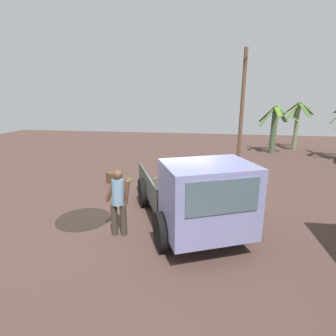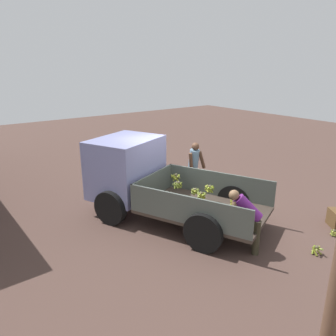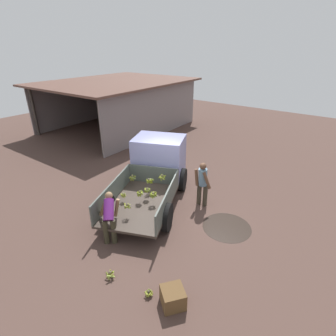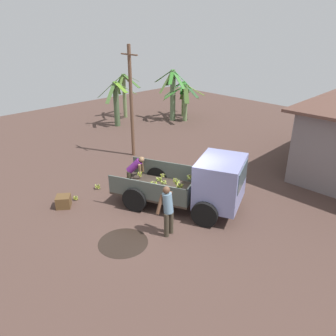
{
  "view_description": "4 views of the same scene",
  "coord_description": "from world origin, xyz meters",
  "px_view_note": "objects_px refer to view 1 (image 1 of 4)",
  "views": [
    {
      "loc": [
        6.61,
        1.09,
        3.45
      ],
      "look_at": [
        -0.93,
        -0.09,
        1.33
      ],
      "focal_mm": 28.0,
      "sensor_mm": 36.0,
      "label": 1
    },
    {
      "loc": [
        -6.48,
        5.35,
        3.94
      ],
      "look_at": [
        0.31,
        0.28,
        1.25
      ],
      "focal_mm": 35.0,
      "sensor_mm": 36.0,
      "label": 2
    },
    {
      "loc": [
        -6.36,
        -4.96,
        5.28
      ],
      "look_at": [
        0.57,
        0.26,
        1.19
      ],
      "focal_mm": 28.0,
      "sensor_mm": 36.0,
      "label": 3
    },
    {
      "loc": [
        7.07,
        -7.19,
        6.22
      ],
      "look_at": [
        -0.99,
        0.68,
        1.2
      ],
      "focal_mm": 35.0,
      "sensor_mm": 36.0,
      "label": 4
    }
  ],
  "objects_px": {
    "banana_bunch_on_ground_1": "(157,179)",
    "wooden_crate_0": "(115,178)",
    "utility_pole": "(242,112)",
    "person_foreground_visitor": "(118,200)",
    "person_worker_loading": "(181,171)",
    "banana_bunch_on_ground_0": "(129,180)",
    "cargo_truck": "(200,198)"
  },
  "relations": [
    {
      "from": "wooden_crate_0",
      "to": "person_worker_loading",
      "type": "bearing_deg",
      "value": 75.96
    },
    {
      "from": "cargo_truck",
      "to": "wooden_crate_0",
      "type": "relative_size",
      "value": 9.98
    },
    {
      "from": "banana_bunch_on_ground_0",
      "to": "banana_bunch_on_ground_1",
      "type": "xyz_separation_m",
      "value": [
        -0.18,
        1.11,
        0.03
      ]
    },
    {
      "from": "banana_bunch_on_ground_1",
      "to": "wooden_crate_0",
      "type": "relative_size",
      "value": 0.51
    },
    {
      "from": "utility_pole",
      "to": "banana_bunch_on_ground_1",
      "type": "bearing_deg",
      "value": -60.78
    },
    {
      "from": "cargo_truck",
      "to": "utility_pole",
      "type": "xyz_separation_m",
      "value": [
        -6.04,
        1.52,
        1.68
      ]
    },
    {
      "from": "person_foreground_visitor",
      "to": "utility_pole",
      "type": "bearing_deg",
      "value": -38.07
    },
    {
      "from": "cargo_truck",
      "to": "utility_pole",
      "type": "distance_m",
      "value": 6.45
    },
    {
      "from": "person_worker_loading",
      "to": "wooden_crate_0",
      "type": "bearing_deg",
      "value": -146.03
    },
    {
      "from": "cargo_truck",
      "to": "banana_bunch_on_ground_1",
      "type": "relative_size",
      "value": 19.48
    },
    {
      "from": "cargo_truck",
      "to": "utility_pole",
      "type": "relative_size",
      "value": 0.93
    },
    {
      "from": "banana_bunch_on_ground_0",
      "to": "wooden_crate_0",
      "type": "height_order",
      "value": "wooden_crate_0"
    },
    {
      "from": "person_worker_loading",
      "to": "wooden_crate_0",
      "type": "distance_m",
      "value": 2.94
    },
    {
      "from": "person_foreground_visitor",
      "to": "wooden_crate_0",
      "type": "relative_size",
      "value": 3.38
    },
    {
      "from": "person_worker_loading",
      "to": "wooden_crate_0",
      "type": "xyz_separation_m",
      "value": [
        -0.7,
        -2.79,
        -0.6
      ]
    },
    {
      "from": "wooden_crate_0",
      "to": "utility_pole",
      "type": "bearing_deg",
      "value": 113.81
    },
    {
      "from": "person_foreground_visitor",
      "to": "banana_bunch_on_ground_0",
      "type": "distance_m",
      "value": 4.24
    },
    {
      "from": "person_worker_loading",
      "to": "wooden_crate_0",
      "type": "relative_size",
      "value": 2.82
    },
    {
      "from": "utility_pole",
      "to": "person_foreground_visitor",
      "type": "relative_size",
      "value": 3.17
    },
    {
      "from": "banana_bunch_on_ground_1",
      "to": "cargo_truck",
      "type": "bearing_deg",
      "value": 24.58
    },
    {
      "from": "utility_pole",
      "to": "wooden_crate_0",
      "type": "xyz_separation_m",
      "value": [
        2.25,
        -5.09,
        -2.54
      ]
    },
    {
      "from": "cargo_truck",
      "to": "person_worker_loading",
      "type": "xyz_separation_m",
      "value": [
        -3.09,
        -0.78,
        -0.25
      ]
    },
    {
      "from": "banana_bunch_on_ground_0",
      "to": "banana_bunch_on_ground_1",
      "type": "bearing_deg",
      "value": 99.38
    },
    {
      "from": "person_foreground_visitor",
      "to": "banana_bunch_on_ground_0",
      "type": "height_order",
      "value": "person_foreground_visitor"
    },
    {
      "from": "cargo_truck",
      "to": "person_foreground_visitor",
      "type": "relative_size",
      "value": 2.95
    },
    {
      "from": "cargo_truck",
      "to": "person_worker_loading",
      "type": "distance_m",
      "value": 3.2
    },
    {
      "from": "person_foreground_visitor",
      "to": "person_worker_loading",
      "type": "height_order",
      "value": "person_foreground_visitor"
    },
    {
      "from": "person_foreground_visitor",
      "to": "wooden_crate_0",
      "type": "height_order",
      "value": "person_foreground_visitor"
    },
    {
      "from": "banana_bunch_on_ground_1",
      "to": "wooden_crate_0",
      "type": "xyz_separation_m",
      "value": [
        0.34,
        -1.68,
        0.1
      ]
    },
    {
      "from": "person_worker_loading",
      "to": "banana_bunch_on_ground_0",
      "type": "height_order",
      "value": "person_worker_loading"
    },
    {
      "from": "utility_pole",
      "to": "banana_bunch_on_ground_0",
      "type": "relative_size",
      "value": 27.08
    },
    {
      "from": "person_worker_loading",
      "to": "person_foreground_visitor",
      "type": "bearing_deg",
      "value": -63.16
    }
  ]
}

